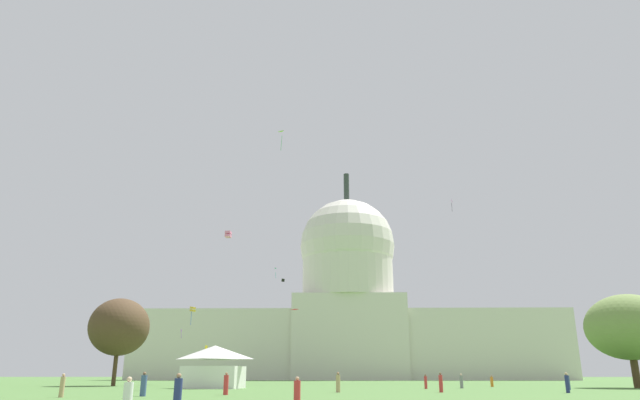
{
  "coord_description": "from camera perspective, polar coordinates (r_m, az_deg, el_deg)",
  "views": [
    {
      "loc": [
        0.74,
        -21.6,
        1.57
      ],
      "look_at": [
        -1.83,
        92.46,
        37.34
      ],
      "focal_mm": 31.32,
      "sensor_mm": 36.0,
      "label": 1
    }
  ],
  "objects": [
    {
      "name": "kite_red_low",
      "position": [
        90.89,
        -2.38,
        -11.31
      ],
      "size": [
        1.38,
        1.14,
        0.22
      ],
      "rotation": [
        0.0,
        0.0,
        2.7
      ],
      "color": "red"
    },
    {
      "name": "kite_black_mid",
      "position": [
        142.88,
        -3.8,
        -8.18
      ],
      "size": [
        0.86,
        0.31,
        0.84
      ],
      "rotation": [
        0.0,
        0.0,
        5.56
      ],
      "color": "black"
    },
    {
      "name": "person_denim_back_right",
      "position": [
        68.26,
        24.04,
        -16.64
      ],
      "size": [
        0.41,
        0.41,
        1.68
      ],
      "rotation": [
        0.0,
        0.0,
        4.39
      ],
      "color": "#3D5684",
      "rests_on": "ground_plane"
    },
    {
      "name": "capitol_building",
      "position": [
        176.59,
        2.91,
        -11.48
      ],
      "size": [
        128.7,
        30.18,
        65.63
      ],
      "color": "beige",
      "rests_on": "ground_plane"
    },
    {
      "name": "person_red_near_tree_west",
      "position": [
        48.25,
        -9.58,
        -18.1
      ],
      "size": [
        0.46,
        0.46,
        1.75
      ],
      "rotation": [
        0.0,
        0.0,
        6.07
      ],
      "color": "red",
      "rests_on": "ground_plane"
    },
    {
      "name": "person_orange_lawn_far_right",
      "position": [
        81.85,
        17.15,
        -17.31
      ],
      "size": [
        0.41,
        0.41,
        1.48
      ],
      "rotation": [
        0.0,
        0.0,
        0.11
      ],
      "color": "orange",
      "rests_on": "ground_plane"
    },
    {
      "name": "person_tan_edge_west",
      "position": [
        46.51,
        -24.84,
        -16.88
      ],
      "size": [
        0.37,
        0.37,
        1.65
      ],
      "rotation": [
        0.0,
        0.0,
        3.24
      ],
      "color": "tan",
      "rests_on": "ground_plane"
    },
    {
      "name": "person_grey_front_right",
      "position": [
        72.29,
        14.25,
        -17.53
      ],
      "size": [
        0.5,
        0.5,
        1.7
      ],
      "rotation": [
        0.0,
        0.0,
        4.33
      ],
      "color": "gray",
      "rests_on": "ground_plane"
    },
    {
      "name": "kite_lime_high",
      "position": [
        111.12,
        -3.91,
        6.61
      ],
      "size": [
        1.24,
        1.02,
        3.91
      ],
      "rotation": [
        0.0,
        0.0,
        2.61
      ],
      "color": "#8CD133"
    },
    {
      "name": "person_denim_mid_right",
      "position": [
        46.57,
        -17.58,
        -17.59
      ],
      "size": [
        0.52,
        0.52,
        1.78
      ],
      "rotation": [
        0.0,
        0.0,
        6.11
      ],
      "color": "#3D5684",
      "rests_on": "ground_plane"
    },
    {
      "name": "event_tent",
      "position": [
        71.18,
        -10.77,
        -16.41
      ],
      "size": [
        7.5,
        6.24,
        4.95
      ],
      "rotation": [
        0.0,
        0.0,
        -0.11
      ],
      "color": "white",
      "rests_on": "ground_plane"
    },
    {
      "name": "kite_gold_low",
      "position": [
        105.81,
        -12.88,
        -10.84
      ],
      "size": [
        1.07,
        1.05,
        3.28
      ],
      "rotation": [
        0.0,
        0.0,
        4.27
      ],
      "color": "gold"
    },
    {
      "name": "kite_turquoise_mid",
      "position": [
        147.04,
        -4.43,
        -7.15
      ],
      "size": [
        0.76,
        1.48,
        2.38
      ],
      "rotation": [
        0.0,
        0.0,
        1.62
      ],
      "color": "teal"
    },
    {
      "name": "tree_west_far",
      "position": [
        90.08,
        -19.82,
        -12.11
      ],
      "size": [
        9.97,
        10.84,
        12.52
      ],
      "color": "#4C3823",
      "rests_on": "ground_plane"
    },
    {
      "name": "kite_magenta_high",
      "position": [
        162.94,
        13.31,
        -0.21
      ],
      "size": [
        0.46,
        0.95,
        3.73
      ],
      "rotation": [
        0.0,
        0.0,
        3.7
      ],
      "color": "#D1339E"
    },
    {
      "name": "kite_violet_low",
      "position": [
        156.07,
        -13.99,
        -12.91
      ],
      "size": [
        0.31,
        0.82,
        2.4
      ],
      "rotation": [
        0.0,
        0.0,
        0.92
      ],
      "color": "purple"
    },
    {
      "name": "person_white_near_tent",
      "position": [
        78.84,
        -13.43,
        -17.6
      ],
      "size": [
        0.67,
        0.67,
        1.56
      ],
      "rotation": [
        0.0,
        0.0,
        5.54
      ],
      "color": "silver",
      "rests_on": "ground_plane"
    },
    {
      "name": "kite_yellow_low",
      "position": [
        152.3,
        -11.55,
        -14.53
      ],
      "size": [
        0.62,
        0.59,
        1.07
      ],
      "rotation": [
        0.0,
        0.0,
        5.93
      ],
      "color": "yellow"
    },
    {
      "name": "tree_east_mid",
      "position": [
        81.73,
        28.97,
        -11.28
      ],
      "size": [
        14.17,
        14.13,
        11.37
      ],
      "color": "#4C3823",
      "rests_on": "ground_plane"
    },
    {
      "name": "person_white_front_center",
      "position": [
        26.53,
        -19.05,
        -18.46
      ],
      "size": [
        0.54,
        0.54,
        1.49
      ],
      "rotation": [
        0.0,
        0.0,
        2.69
      ],
      "color": "silver",
      "rests_on": "ground_plane"
    },
    {
      "name": "person_tan_mid_center",
      "position": [
        54.49,
        1.86,
        -18.18
      ],
      "size": [
        0.57,
        0.57,
        1.8
      ],
      "rotation": [
        0.0,
        0.0,
        2.46
      ],
      "color": "tan",
      "rests_on": "ground_plane"
    },
    {
      "name": "person_red_mid_left",
      "position": [
        68.8,
        10.75,
        -17.81
      ],
      "size": [
        0.46,
        0.46,
        1.6
      ],
      "rotation": [
        0.0,
        0.0,
        3.75
      ],
      "color": "red",
      "rests_on": "ground_plane"
    },
    {
      "name": "person_navy_near_tree_east",
      "position": [
        30.27,
        -14.33,
        -18.47
      ],
      "size": [
        0.57,
        0.57,
        1.64
      ],
      "rotation": [
        0.0,
        0.0,
        0.92
      ],
      "color": "navy",
      "rests_on": "ground_plane"
    },
    {
      "name": "kite_pink_low",
      "position": [
        68.23,
        -9.36,
        -3.48
      ],
      "size": [
        0.77,
        0.8,
        0.78
      ],
      "rotation": [
        0.0,
        0.0,
        6.12
      ],
      "color": "pink"
    },
    {
      "name": "person_navy_front_left",
      "position": [
        57.38,
        23.93,
        -16.74
      ],
      "size": [
        0.42,
        0.42,
        1.77
      ],
      "rotation": [
        0.0,
        0.0,
        2.85
      ],
      "color": "navy",
      "rests_on": "ground_plane"
    },
    {
      "name": "person_red_lawn_far_left",
      "position": [
        55.53,
        12.24,
        -17.82
      ],
      "size": [
        0.49,
        0.49,
        1.76
      ],
      "rotation": [
        0.0,
        0.0,
        5.79
      ],
      "color": "red",
      "rests_on": "ground_plane"
    },
    {
      "name": "person_red_edge_east",
      "position": [
        33.02,
        -2.35,
        -18.97
      ],
      "size": [
        0.4,
        0.4,
        1.47
      ],
      "rotation": [
        0.0,
        0.0,
        4.76
      ],
      "color": "red",
      "rests_on": "ground_plane"
    }
  ]
}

